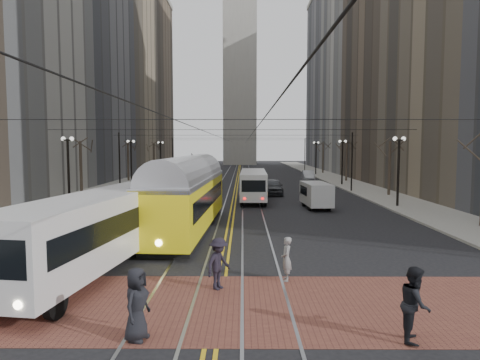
{
  "coord_description": "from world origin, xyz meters",
  "views": [
    {
      "loc": [
        0.82,
        -17.38,
        5.11
      ],
      "look_at": [
        0.64,
        9.07,
        3.0
      ],
      "focal_mm": 32.0,
      "sensor_mm": 36.0,
      "label": 1
    }
  ],
  "objects_px": {
    "clock_tower": "(240,33)",
    "sedan_silver": "(308,175)",
    "transit_bus": "(98,232)",
    "pedestrian_a": "(137,304)",
    "pedestrian_d": "(219,263)",
    "pedestrian_c": "(415,304)",
    "rear_bus": "(253,186)",
    "pedestrian_b": "(286,259)",
    "cargo_van": "(316,196)",
    "sedan_grey": "(273,187)",
    "streetcar": "(188,202)"
  },
  "relations": [
    {
      "from": "cargo_van",
      "to": "sedan_silver",
      "type": "bearing_deg",
      "value": 79.25
    },
    {
      "from": "pedestrian_b",
      "to": "pedestrian_a",
      "type": "bearing_deg",
      "value": -38.13
    },
    {
      "from": "sedan_grey",
      "to": "pedestrian_d",
      "type": "height_order",
      "value": "pedestrian_d"
    },
    {
      "from": "rear_bus",
      "to": "streetcar",
      "type": "bearing_deg",
      "value": -105.54
    },
    {
      "from": "cargo_van",
      "to": "pedestrian_d",
      "type": "bearing_deg",
      "value": -112.38
    },
    {
      "from": "pedestrian_d",
      "to": "pedestrian_c",
      "type": "bearing_deg",
      "value": -93.23
    },
    {
      "from": "cargo_van",
      "to": "sedan_grey",
      "type": "xyz_separation_m",
      "value": [
        -2.81,
        10.0,
        -0.23
      ]
    },
    {
      "from": "transit_bus",
      "to": "pedestrian_b",
      "type": "bearing_deg",
      "value": -3.34
    },
    {
      "from": "transit_bus",
      "to": "rear_bus",
      "type": "distance_m",
      "value": 23.7
    },
    {
      "from": "clock_tower",
      "to": "sedan_grey",
      "type": "distance_m",
      "value": 82.57
    },
    {
      "from": "pedestrian_c",
      "to": "rear_bus",
      "type": "bearing_deg",
      "value": 26.29
    },
    {
      "from": "transit_bus",
      "to": "sedan_grey",
      "type": "bearing_deg",
      "value": 79.24
    },
    {
      "from": "clock_tower",
      "to": "pedestrian_c",
      "type": "distance_m",
      "value": 114.11
    },
    {
      "from": "transit_bus",
      "to": "cargo_van",
      "type": "xyz_separation_m",
      "value": [
        11.98,
        17.38,
        -0.51
      ]
    },
    {
      "from": "clock_tower",
      "to": "streetcar",
      "type": "bearing_deg",
      "value": -91.53
    },
    {
      "from": "streetcar",
      "to": "rear_bus",
      "type": "height_order",
      "value": "streetcar"
    },
    {
      "from": "transit_bus",
      "to": "pedestrian_b",
      "type": "relative_size",
      "value": 7.49
    },
    {
      "from": "rear_bus",
      "to": "sedan_grey",
      "type": "bearing_deg",
      "value": 66.15
    },
    {
      "from": "pedestrian_d",
      "to": "transit_bus",
      "type": "bearing_deg",
      "value": 97.85
    },
    {
      "from": "transit_bus",
      "to": "sedan_silver",
      "type": "bearing_deg",
      "value": 78.84
    },
    {
      "from": "pedestrian_c",
      "to": "pedestrian_d",
      "type": "distance_m",
      "value": 6.71
    },
    {
      "from": "clock_tower",
      "to": "sedan_silver",
      "type": "relative_size",
      "value": 14.36
    },
    {
      "from": "transit_bus",
      "to": "cargo_van",
      "type": "distance_m",
      "value": 21.12
    },
    {
      "from": "cargo_van",
      "to": "sedan_silver",
      "type": "relative_size",
      "value": 1.03
    },
    {
      "from": "rear_bus",
      "to": "pedestrian_d",
      "type": "bearing_deg",
      "value": -93.08
    },
    {
      "from": "pedestrian_a",
      "to": "pedestrian_b",
      "type": "xyz_separation_m",
      "value": [
        4.44,
        5.0,
        -0.13
      ]
    },
    {
      "from": "sedan_grey",
      "to": "pedestrian_c",
      "type": "bearing_deg",
      "value": -86.73
    },
    {
      "from": "pedestrian_c",
      "to": "cargo_van",
      "type": "bearing_deg",
      "value": 15.83
    },
    {
      "from": "clock_tower",
      "to": "sedan_silver",
      "type": "distance_m",
      "value": 67.21
    },
    {
      "from": "transit_bus",
      "to": "rear_bus",
      "type": "bearing_deg",
      "value": 80.66
    },
    {
      "from": "sedan_grey",
      "to": "sedan_silver",
      "type": "xyz_separation_m",
      "value": [
        6.5,
        18.34,
        -0.07
      ]
    },
    {
      "from": "rear_bus",
      "to": "pedestrian_c",
      "type": "bearing_deg",
      "value": -82.0
    },
    {
      "from": "pedestrian_b",
      "to": "sedan_silver",
      "type": "bearing_deg",
      "value": 173.81
    },
    {
      "from": "transit_bus",
      "to": "streetcar",
      "type": "distance_m",
      "value": 8.7
    },
    {
      "from": "pedestrian_c",
      "to": "pedestrian_b",
      "type": "bearing_deg",
      "value": 49.07
    },
    {
      "from": "rear_bus",
      "to": "pedestrian_d",
      "type": "height_order",
      "value": "rear_bus"
    },
    {
      "from": "transit_bus",
      "to": "pedestrian_a",
      "type": "relative_size",
      "value": 6.46
    },
    {
      "from": "pedestrian_a",
      "to": "sedan_silver",
      "type": "bearing_deg",
      "value": 1.75
    },
    {
      "from": "cargo_van",
      "to": "pedestrian_a",
      "type": "height_order",
      "value": "cargo_van"
    },
    {
      "from": "pedestrian_d",
      "to": "rear_bus",
      "type": "bearing_deg",
      "value": 29.44
    },
    {
      "from": "transit_bus",
      "to": "pedestrian_d",
      "type": "xyz_separation_m",
      "value": [
        5.13,
        -2.48,
        -0.63
      ]
    },
    {
      "from": "transit_bus",
      "to": "streetcar",
      "type": "relative_size",
      "value": 0.85
    },
    {
      "from": "transit_bus",
      "to": "pedestrian_a",
      "type": "distance_m",
      "value": 7.27
    },
    {
      "from": "rear_bus",
      "to": "transit_bus",
      "type": "bearing_deg",
      "value": -105.99
    },
    {
      "from": "pedestrian_b",
      "to": "sedan_grey",
      "type": "bearing_deg",
      "value": -179.57
    },
    {
      "from": "clock_tower",
      "to": "pedestrian_b",
      "type": "relative_size",
      "value": 39.52
    },
    {
      "from": "clock_tower",
      "to": "pedestrian_a",
      "type": "bearing_deg",
      "value": -91.04
    },
    {
      "from": "clock_tower",
      "to": "streetcar",
      "type": "height_order",
      "value": "clock_tower"
    },
    {
      "from": "clock_tower",
      "to": "sedan_grey",
      "type": "xyz_separation_m",
      "value": [
        4.0,
        -74.62,
        -35.13
      ]
    },
    {
      "from": "streetcar",
      "to": "pedestrian_d",
      "type": "bearing_deg",
      "value": -74.41
    }
  ]
}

